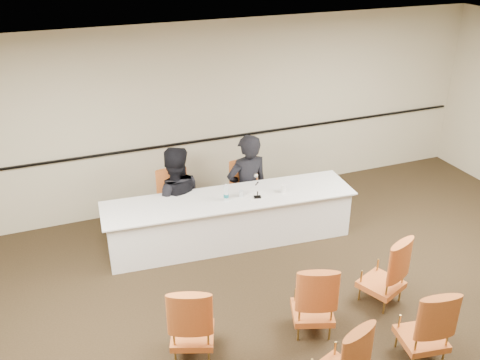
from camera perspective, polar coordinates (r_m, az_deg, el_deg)
name	(u,v)px	position (r m, az deg, el deg)	size (l,w,h in m)	color
floor	(316,357)	(6.26, 8.13, -18.19)	(10.00, 10.00, 0.00)	black
ceiling	(338,93)	(4.71, 10.41, 9.08)	(10.00, 10.00, 0.00)	silver
wall_back	(201,116)	(8.66, -4.19, 6.78)	(10.00, 0.04, 3.00)	beige
wall_rail	(202,140)	(8.76, -4.02, 4.23)	(9.80, 0.04, 0.03)	black
panel_table	(230,220)	(7.89, -1.07, -4.24)	(3.66, 0.85, 0.73)	silver
panelist_main	(247,191)	(8.40, 0.78, -1.16)	(0.69, 0.45, 1.89)	black
panelist_main_chair	(247,193)	(8.41, 0.78, -1.36)	(0.50, 0.50, 0.95)	#B55520
panelist_second	(175,203)	(8.18, -6.95, -2.48)	(0.89, 0.69, 1.83)	black
panelist_second_chair	(175,203)	(8.17, -6.95, -2.43)	(0.50, 0.50, 0.95)	#B55520
papers	(257,196)	(7.76, 1.84, -1.68)	(0.30, 0.22, 0.00)	white
microphone	(258,188)	(7.64, 1.89, -0.87)	(0.11, 0.22, 0.31)	black
water_bottle	(226,192)	(7.59, -1.49, -1.31)	(0.08, 0.08, 0.25)	#177481
drinking_glass	(241,194)	(7.72, 0.15, -1.45)	(0.06, 0.06, 0.10)	silver
coffee_cup	(283,188)	(7.85, 4.64, -0.91)	(0.08, 0.08, 0.13)	white
aud_chair_front_left	(192,319)	(5.96, -5.16, -14.54)	(0.50, 0.50, 0.95)	#B55520
aud_chair_front_mid	(313,297)	(6.29, 7.84, -12.21)	(0.50, 0.50, 0.95)	#B55520
aud_chair_front_right	(383,269)	(6.88, 15.02, -9.19)	(0.50, 0.50, 0.95)	#B55520
aud_chair_back_mid	(338,358)	(5.59, 10.46, -18.21)	(0.50, 0.50, 0.95)	#B55520
aud_chair_back_right	(424,322)	(6.22, 19.06, -14.11)	(0.50, 0.50, 0.95)	#B55520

